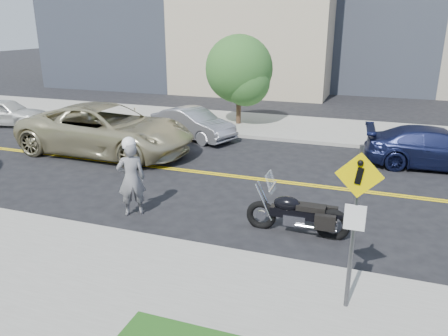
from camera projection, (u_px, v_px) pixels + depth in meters
ground_plane at (234, 176)px, 14.86m from camera, size 120.00×120.00×0.00m
sidewalk_near at (108, 300)px, 8.14m from camera, size 60.00×5.00×0.15m
sidewalk_far at (282, 127)px, 21.54m from camera, size 60.00×5.00×0.15m
pedestrian_sign at (355, 214)px, 7.27m from camera, size 0.78×0.08×3.00m
motorcyclist at (131, 177)px, 11.61m from camera, size 0.89×0.83×2.18m
motorcycle at (298, 205)px, 10.65m from camera, size 2.48×0.77×1.51m
suv at (107, 129)px, 17.17m from camera, size 7.08×3.41×1.94m
parked_car_white at (5, 112)px, 21.95m from camera, size 4.22×2.44×1.35m
parked_car_silver at (193, 124)px, 19.46m from camera, size 4.36×2.82×1.36m
parked_car_blue at (436, 148)px, 15.56m from camera, size 5.07×2.36×1.43m
tree_far_a at (239, 69)px, 21.07m from camera, size 3.26×3.26×4.46m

